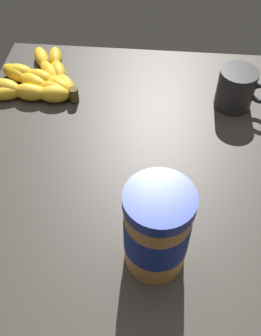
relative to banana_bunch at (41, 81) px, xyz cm
name	(u,v)px	position (x,y,z in cm)	size (l,w,h in cm)	color
ground_plane	(159,173)	(-21.21, -27.17, -3.25)	(76.30, 76.79, 3.17)	#38332D
banana_bunch	(41,81)	(0.00, 0.00, 0.00)	(20.29, 19.76, 3.64)	gold
peanut_butter_jar	(156,230)	(-39.44, -27.06, 6.21)	(9.51, 9.51, 15.83)	#BF8442
coffee_mug	(237,89)	(-2.27, -42.04, 2.60)	(7.70, 11.02, 8.50)	#262628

